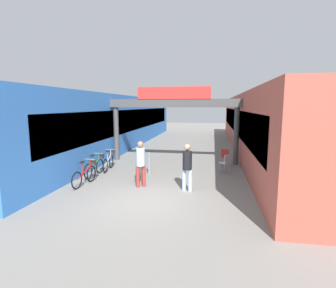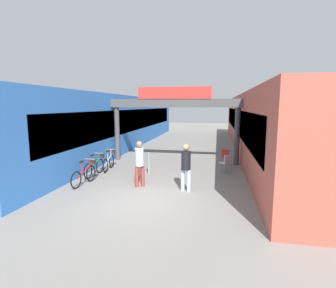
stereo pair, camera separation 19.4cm
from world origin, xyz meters
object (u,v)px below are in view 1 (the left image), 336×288
object	(u,v)px
bicycle_red_nearest	(86,174)
cafe_chair_red_farther	(226,156)
pedestrian_companion	(187,164)
bicycle_green_second	(95,166)
dog_on_leash	(139,172)
bollard_post_metal	(149,163)
cafe_chair_aluminium_nearer	(226,162)
bicycle_silver_third	(109,161)
pedestrian_with_dog	(141,161)

from	to	relation	value
bicycle_red_nearest	cafe_chair_red_farther	size ratio (longest dim) A/B	1.90
pedestrian_companion	bicycle_red_nearest	xyz separation A→B (m)	(-4.07, 0.15, -0.58)
pedestrian_companion	bicycle_green_second	xyz separation A→B (m)	(-4.30, 1.50, -0.58)
dog_on_leash	bollard_post_metal	distance (m)	1.06
bicycle_red_nearest	cafe_chair_aluminium_nearer	size ratio (longest dim) A/B	1.90
dog_on_leash	bicycle_silver_third	xyz separation A→B (m)	(-1.97, 1.52, 0.08)
dog_on_leash	bollard_post_metal	world-z (taller)	bollard_post_metal
bicycle_red_nearest	bicycle_green_second	size ratio (longest dim) A/B	1.00
pedestrian_companion	bicycle_red_nearest	distance (m)	4.11
pedestrian_with_dog	cafe_chair_red_farther	world-z (taller)	pedestrian_with_dog
bicycle_silver_third	bollard_post_metal	bearing A→B (deg)	-12.67
bicycle_green_second	cafe_chair_aluminium_nearer	bearing A→B (deg)	14.00
pedestrian_companion	bicycle_red_nearest	world-z (taller)	pedestrian_companion
pedestrian_companion	bicycle_red_nearest	size ratio (longest dim) A/B	1.04
bicycle_green_second	bollard_post_metal	distance (m)	2.42
dog_on_leash	bicycle_red_nearest	distance (m)	2.15
pedestrian_companion	cafe_chair_aluminium_nearer	xyz separation A→B (m)	(1.53, 2.95, -0.47)
bollard_post_metal	cafe_chair_red_farther	world-z (taller)	bollard_post_metal
bicycle_silver_third	bollard_post_metal	distance (m)	2.20
pedestrian_with_dog	bicycle_silver_third	bearing A→B (deg)	133.74
pedestrian_companion	dog_on_leash	size ratio (longest dim) A/B	2.18
pedestrian_with_dog	pedestrian_companion	size ratio (longest dim) A/B	1.02
dog_on_leash	bicycle_silver_third	size ratio (longest dim) A/B	0.48
pedestrian_companion	bollard_post_metal	bearing A→B (deg)	132.76
bicycle_silver_third	cafe_chair_aluminium_nearer	bearing A→B (deg)	3.56
pedestrian_with_dog	cafe_chair_aluminium_nearer	xyz separation A→B (m)	(3.35, 2.74, -0.49)
pedestrian_companion	bollard_post_metal	distance (m)	2.93
dog_on_leash	bicycle_red_nearest	bearing A→B (deg)	-154.33
bollard_post_metal	cafe_chair_red_farther	xyz separation A→B (m)	(3.53, 2.30, 0.02)
dog_on_leash	bicycle_green_second	xyz separation A→B (m)	(-2.16, 0.42, 0.08)
pedestrian_with_dog	bicycle_red_nearest	bearing A→B (deg)	-178.41
bicycle_green_second	bicycle_red_nearest	bearing A→B (deg)	-80.52
bicycle_green_second	bicycle_silver_third	distance (m)	1.12
dog_on_leash	bicycle_green_second	size ratio (longest dim) A/B	0.48
bicycle_green_second	bollard_post_metal	bearing A→B (deg)	14.87
bollard_post_metal	cafe_chair_red_farther	bearing A→B (deg)	33.10
cafe_chair_aluminium_nearer	pedestrian_companion	bearing A→B (deg)	-117.43
pedestrian_companion	cafe_chair_aluminium_nearer	bearing A→B (deg)	62.57
cafe_chair_aluminium_nearer	bollard_post_metal	bearing A→B (deg)	-166.58
pedestrian_with_dog	bicycle_silver_third	size ratio (longest dim) A/B	1.06
bicycle_red_nearest	bicycle_silver_third	world-z (taller)	same
bicycle_silver_third	bollard_post_metal	xyz separation A→B (m)	(2.14, -0.48, 0.08)
bicycle_green_second	dog_on_leash	bearing A→B (deg)	-10.90
pedestrian_with_dog	dog_on_leash	xyz separation A→B (m)	(-0.31, 0.87, -0.68)
pedestrian_companion	bicycle_green_second	size ratio (longest dim) A/B	1.04
pedestrian_with_dog	pedestrian_companion	distance (m)	1.83
bicycle_green_second	bollard_post_metal	world-z (taller)	bollard_post_metal
bicycle_green_second	cafe_chair_red_farther	bearing A→B (deg)	26.48
bicycle_silver_third	pedestrian_companion	bearing A→B (deg)	-32.37
bicycle_red_nearest	cafe_chair_red_farther	bearing A→B (deg)	37.12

